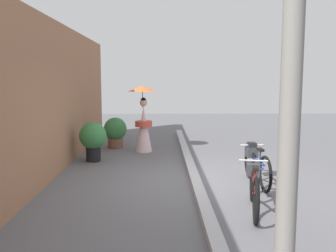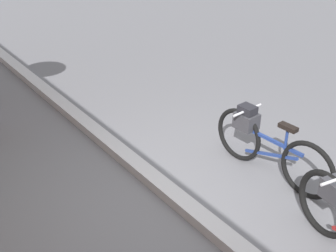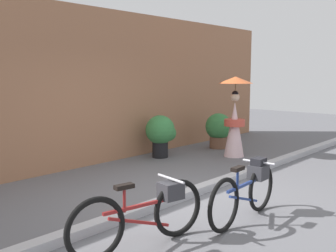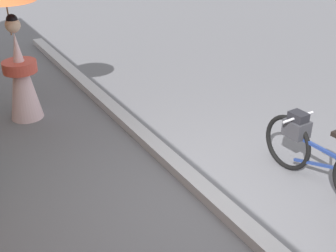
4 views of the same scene
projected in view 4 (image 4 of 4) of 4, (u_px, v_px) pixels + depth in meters
ground_plane at (219, 208)px, 4.65m from camera, size 30.00×30.00×0.00m
sidewalk_curb at (219, 204)px, 4.62m from camera, size 14.00×0.20×0.12m
bicycle_near_officer at (316, 153)px, 4.86m from camera, size 1.71×0.48×0.79m
person_with_parasol at (17, 56)px, 6.17m from camera, size 0.82×0.82×1.89m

